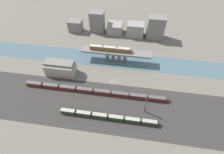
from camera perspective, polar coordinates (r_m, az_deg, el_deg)
The scene contains 14 objects.
ground_plane at distance 141.12m, azimuth -0.05°, elevation -1.40°, with size 400.00×400.00×0.00m, color #666056.
railbed_yard at distance 126.75m, azimuth -1.69°, elevation -9.48°, with size 280.00×42.00×0.01m, color #33302D.
river_water at distance 159.09m, azimuth 1.33°, elevation 5.49°, with size 320.00×21.15×0.01m, color #47606B.
bridge at distance 153.80m, azimuth 1.39°, elevation 7.75°, with size 60.54×8.44×10.39m.
train_on_bridge at distance 151.62m, azimuth -0.25°, elevation 9.14°, with size 38.76×3.02×4.00m.
train_yard_near at distance 119.90m, azimuth -0.82°, elevation -12.98°, with size 68.92×2.74×3.82m.
train_yard_mid at distance 132.76m, azimuth -5.38°, elevation -4.71°, with size 111.70×3.11×3.67m.
warehouse_building at distance 149.35m, azimuth -16.52°, elevation 2.87°, with size 24.03×11.38×12.62m.
signal_tower at distance 120.72m, azimuth 10.88°, elevation -9.08°, with size 1.00×0.85×14.11m.
city_block_far_left at distance 198.52m, azimuth -11.85°, elevation 16.03°, with size 14.40×9.56×12.01m, color slate.
city_block_left at distance 192.48m, azimuth -4.87°, elevation 17.49°, with size 14.65×9.25×21.74m, color slate.
city_block_center at distance 191.88m, azimuth 0.93°, elevation 15.62°, with size 15.19×14.27×10.60m, color gray.
city_block_right at distance 188.12m, azimuth 7.57°, elevation 15.06°, with size 16.83×12.25×13.73m, color gray.
city_block_far_right at distance 186.44m, azimuth 14.08°, elevation 15.41°, with size 16.65×11.43×23.04m, color slate.
Camera 1 is at (13.95, -92.17, 105.95)m, focal length 28.00 mm.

